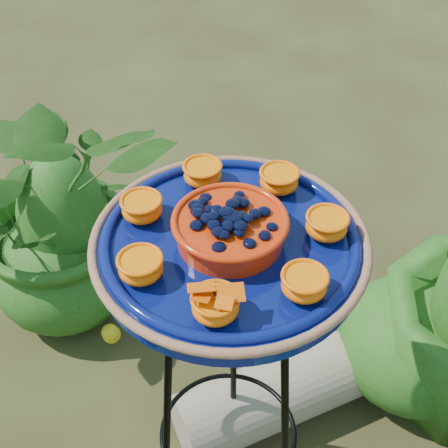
% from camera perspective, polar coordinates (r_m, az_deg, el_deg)
% --- Properties ---
extents(tripod_stand, '(0.35, 0.36, 0.86)m').
position_cam_1_polar(tripod_stand, '(1.29, 0.44, -13.66)').
color(tripod_stand, black).
rests_on(tripod_stand, ground).
extents(feeder_dish, '(0.49, 0.49, 0.10)m').
position_cam_1_polar(feeder_dish, '(1.00, 0.55, -1.58)').
color(feeder_dish, '#071155').
rests_on(feeder_dish, tripod_stand).
extents(driftwood_log, '(0.58, 0.52, 0.19)m').
position_cam_1_polar(driftwood_log, '(1.78, 5.13, -15.01)').
color(driftwood_log, gray).
rests_on(driftwood_log, ground).
extents(shrub_back_left, '(0.90, 0.85, 0.78)m').
position_cam_1_polar(shrub_back_left, '(1.91, -14.68, 1.79)').
color(shrub_back_left, '#244A13').
rests_on(shrub_back_left, ground).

